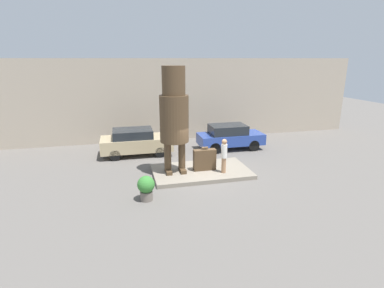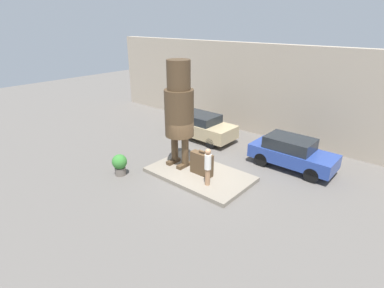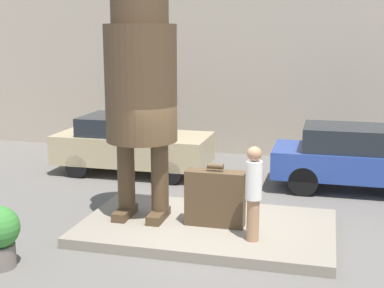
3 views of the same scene
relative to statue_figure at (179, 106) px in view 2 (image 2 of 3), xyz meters
The scene contains 9 objects.
ground_plane 3.52m from the statue_figure, ahead, with size 60.00×60.00×0.00m, color #605B56.
pedestal 3.43m from the statue_figure, ahead, with size 4.94×2.95×0.20m.
building_backdrop 7.40m from the statue_figure, 79.45° to the left, with size 28.00×0.60×5.76m.
statue_figure is the anchor object (origin of this frame).
giant_suitcase 2.93m from the statue_figure, ahead, with size 1.15×0.36×1.24m.
tourist 3.23m from the statue_figure, 17.15° to the right, with size 0.30×0.30×1.74m.
parked_car_tan 4.87m from the statue_figure, 113.89° to the left, with size 4.26×1.89×1.62m.
parked_car_blue 6.14m from the statue_figure, 40.44° to the left, with size 4.21×1.74×1.62m.
planter_pot 4.01m from the statue_figure, 123.94° to the right, with size 0.73×0.73×1.07m.
Camera 2 is at (8.14, -10.00, 7.03)m, focal length 28.00 mm.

